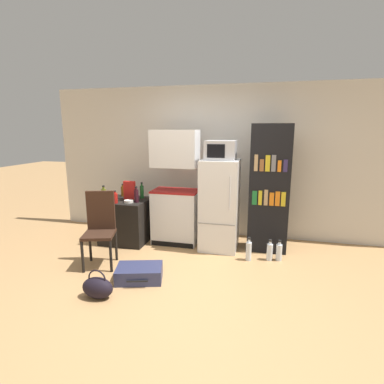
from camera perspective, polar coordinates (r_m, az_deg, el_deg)
ground_plane at (r=3.76m, az=-0.70°, el=-17.58°), size 24.00×24.00×0.00m
wall_back at (r=5.24m, az=6.90°, el=5.64°), size 6.40×0.10×2.58m
side_table at (r=5.16m, az=-12.30°, el=-5.26°), size 0.74×0.71×0.71m
kitchen_hutch at (r=4.85m, az=-3.16°, el=-0.16°), size 0.74×0.47×1.84m
refrigerator at (r=4.67m, az=5.30°, el=-2.44°), size 0.57×0.61×1.40m
microwave at (r=4.53m, az=5.50°, el=7.94°), size 0.45×0.42×0.28m
bookshelf at (r=4.67m, az=14.47°, el=0.59°), size 0.58×0.38×1.93m
bottle_amber_beer at (r=5.32m, az=-13.02°, el=0.18°), size 0.07×0.07×0.22m
bottle_olive_oil at (r=4.98m, az=-16.46°, el=-0.54°), size 0.07×0.07×0.27m
bottle_wine_dark at (r=4.82m, az=-10.55°, el=-0.69°), size 0.07×0.07×0.26m
bottle_ketchup_red at (r=4.84m, az=-14.49°, el=-1.09°), size 0.09×0.09×0.20m
bottle_green_tall at (r=5.11m, az=-9.53°, el=0.10°), size 0.06×0.06×0.27m
bowl at (r=4.84m, az=-11.97°, el=-1.76°), size 0.15×0.15×0.04m
cereal_box at (r=5.07m, az=-11.81°, el=0.36°), size 0.19×0.07×0.30m
chair at (r=4.32m, az=-17.10°, el=-5.67°), size 0.50×0.50×1.02m
suitcase_large_flat at (r=3.92m, az=-9.99°, el=-14.98°), size 0.64×0.51×0.18m
handbag at (r=3.64m, az=-17.54°, el=-16.94°), size 0.36×0.20×0.33m
water_bottle_front at (r=4.44m, az=10.74°, el=-10.91°), size 0.08×0.08×0.35m
water_bottle_middle at (r=4.51m, az=14.58°, el=-10.91°), size 0.08×0.08×0.31m
water_bottle_back at (r=4.54m, az=16.24°, el=-10.89°), size 0.08×0.08×0.31m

